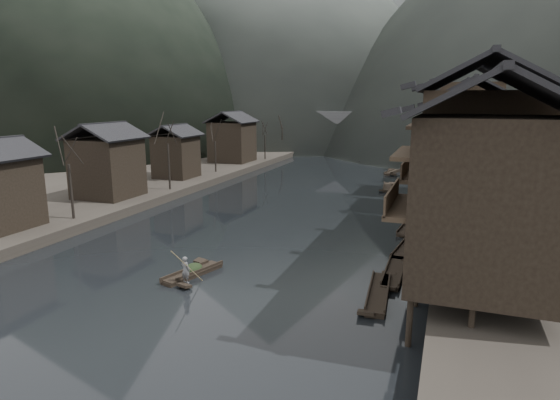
% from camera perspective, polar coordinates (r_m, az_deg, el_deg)
% --- Properties ---
extents(water, '(300.00, 300.00, 0.00)m').
position_cam_1_polar(water, '(37.54, -5.40, -6.15)').
color(water, black).
rests_on(water, ground).
extents(left_bank, '(40.00, 200.00, 1.20)m').
position_cam_1_polar(left_bank, '(88.71, -14.86, 4.63)').
color(left_bank, '#2D2823').
rests_on(left_bank, ground).
extents(stilt_houses, '(9.00, 67.60, 16.09)m').
position_cam_1_polar(stilt_houses, '(51.66, 22.30, 8.23)').
color(stilt_houses, black).
rests_on(stilt_houses, ground).
extents(left_houses, '(8.10, 53.20, 8.73)m').
position_cam_1_polar(left_houses, '(63.69, -14.52, 6.35)').
color(left_houses, black).
rests_on(left_houses, left_bank).
extents(bare_trees, '(3.98, 74.69, 7.95)m').
position_cam_1_polar(bare_trees, '(62.85, -11.21, 7.16)').
color(bare_trees, black).
rests_on(bare_trees, left_bank).
extents(moored_sampans, '(2.98, 60.57, 0.47)m').
position_cam_1_polar(moored_sampans, '(54.37, 16.19, -0.55)').
color(moored_sampans, black).
rests_on(moored_sampans, water).
extents(midriver_boats, '(9.58, 44.28, 0.45)m').
position_cam_1_polar(midriver_boats, '(83.21, 13.38, 3.94)').
color(midriver_boats, black).
rests_on(midriver_boats, water).
extents(stone_bridge, '(40.00, 6.00, 9.00)m').
position_cam_1_polar(stone_bridge, '(105.45, 11.72, 8.41)').
color(stone_bridge, '#4C4C4F').
rests_on(stone_bridge, ground).
extents(hero_sampan, '(2.37, 5.18, 0.44)m').
position_cam_1_polar(hero_sampan, '(32.84, -10.59, -8.69)').
color(hero_sampan, black).
rests_on(hero_sampan, water).
extents(cargo_heap, '(1.13, 1.48, 0.68)m').
position_cam_1_polar(cargo_heap, '(32.85, -10.53, -7.61)').
color(cargo_heap, black).
rests_on(cargo_heap, hero_sampan).
extents(boatman, '(0.72, 0.54, 1.79)m').
position_cam_1_polar(boatman, '(30.81, -11.47, -7.92)').
color(boatman, slate).
rests_on(boatman, hero_sampan).
extents(bamboo_pole, '(0.81, 2.55, 2.89)m').
position_cam_1_polar(bamboo_pole, '(29.99, -11.34, -3.77)').
color(bamboo_pole, '#8C7A51').
rests_on(bamboo_pole, boatman).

